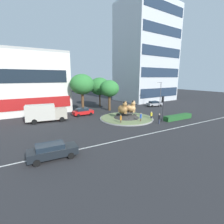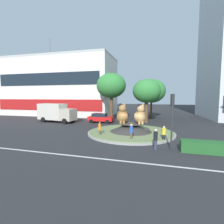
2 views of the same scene
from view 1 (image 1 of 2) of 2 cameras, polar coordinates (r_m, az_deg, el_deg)
The scene contains 21 objects.
ground_plane at distance 32.32m, azimuth 5.05°, elevation -2.35°, with size 160.00×160.00×0.00m, color #28282B.
lane_centreline at distance 25.80m, azimuth 16.44°, elevation -6.52°, with size 112.00×0.20×0.01m, color silver.
roundabout_island at distance 32.22m, azimuth 5.06°, elevation -1.57°, with size 10.39×10.39×1.28m.
cat_statue_tabby at distance 31.07m, azimuth 3.87°, elevation 1.21°, with size 1.80×2.73×2.46m.
cat_statue_calico at distance 32.41m, azimuth 6.78°, elevation 1.56°, with size 1.87×2.58×2.41m.
traffic_light_mast at distance 30.68m, azimuth 17.31°, elevation 2.63°, with size 0.32×0.46×4.67m.
shophouse_block at distance 42.95m, azimuth -33.65°, elevation 8.52°, with size 26.68×12.22×17.59m.
office_tower at distance 60.87m, azimuth 11.83°, elevation 19.11°, with size 19.94×15.46×31.57m.
clipped_hedge_strip at distance 34.06m, azimuth 21.99°, elevation -1.67°, with size 6.62×1.20×0.90m, color #235B28.
broadleaf_tree_behind_island at distance 37.80m, azimuth -10.42°, elevation 9.42°, with size 5.36×5.36×8.74m.
second_tree_near_tower at distance 45.50m, azimuth -4.33°, elevation 8.90°, with size 5.61×5.61×7.95m.
third_tree_left at distance 39.61m, azimuth -0.93°, elevation 8.17°, with size 4.66×4.66×7.37m.
streetlight_arm at distance 46.37m, azimuth 16.40°, elevation 6.47°, with size 1.96×0.24×6.73m.
pedestrian_blue_shirt at distance 29.74m, azimuth 9.98°, elevation -1.89°, with size 0.34×0.34×1.76m.
pedestrian_black_shirt at distance 29.81m, azimuth 16.19°, elevation -2.14°, with size 0.35×0.35×1.77m.
pedestrian_orange_shirt at distance 28.32m, azimuth 3.07°, elevation -2.52°, with size 0.30×0.30×1.66m.
pedestrian_yellow_shirt at distance 32.24m, azimuth 13.56°, elevation -1.17°, with size 0.39×0.39×1.58m.
sedan_on_far_lane at distance 35.40m, azimuth -10.14°, elevation 0.15°, with size 4.31×2.15×1.59m.
hatchback_near_shophouse at distance 47.42m, azimuth 14.52°, elevation 2.86°, with size 4.40×2.54×1.45m.
parked_car_right at distance 17.70m, azimuth -20.11°, elevation -12.55°, with size 4.80×2.19×1.59m.
delivery_box_truck at distance 31.96m, azimuth -22.23°, elevation -0.25°, with size 7.20×3.19×3.19m.
Camera 1 is at (-17.91, -25.69, 7.97)m, focal length 26.20 mm.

